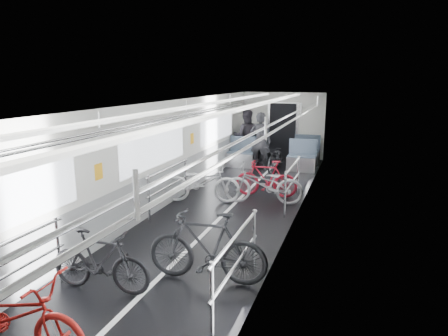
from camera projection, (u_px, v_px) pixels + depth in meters
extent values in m
cube|color=black|center=(220.00, 218.00, 8.44)|extent=(3.00, 14.00, 0.01)
cube|color=white|center=(219.00, 104.00, 7.91)|extent=(3.00, 14.00, 0.02)
cube|color=silver|center=(154.00, 158.00, 8.64)|extent=(0.02, 14.00, 2.40)
cube|color=silver|center=(293.00, 168.00, 7.70)|extent=(0.02, 14.00, 2.40)
cube|color=silver|center=(283.00, 125.00, 14.64)|extent=(3.00, 0.02, 2.40)
cube|color=white|center=(220.00, 218.00, 8.44)|extent=(0.08, 13.80, 0.01)
cube|color=gray|center=(157.00, 192.00, 8.80)|extent=(0.01, 13.90, 0.90)
cube|color=gray|center=(290.00, 205.00, 7.88)|extent=(0.01, 13.90, 0.90)
cube|color=white|center=(155.00, 149.00, 8.59)|extent=(0.01, 10.80, 0.75)
cube|color=white|center=(292.00, 158.00, 7.67)|extent=(0.01, 10.80, 0.75)
cube|color=white|center=(194.00, 106.00, 8.10)|extent=(0.14, 13.40, 0.05)
cube|color=white|center=(246.00, 107.00, 7.75)|extent=(0.14, 13.40, 0.05)
cube|color=black|center=(282.00, 131.00, 14.63)|extent=(0.95, 0.10, 2.00)
imported|color=#B41A16|center=(11.00, 315.00, 4.17)|extent=(1.85, 0.71, 0.96)
imported|color=black|center=(100.00, 261.00, 5.46)|extent=(1.51, 0.51, 0.90)
imported|color=silver|center=(202.00, 182.00, 9.47)|extent=(1.92, 1.04, 0.96)
imported|color=black|center=(207.00, 247.00, 5.72)|extent=(1.81, 0.64, 1.07)
imported|color=#A9A9AE|center=(263.00, 184.00, 9.31)|extent=(1.92, 0.97, 0.96)
imported|color=maroon|center=(266.00, 178.00, 9.89)|extent=(1.58, 0.56, 0.93)
imported|color=black|center=(276.00, 158.00, 12.72)|extent=(0.65, 1.59, 0.82)
imported|color=black|center=(260.00, 141.00, 12.76)|extent=(0.71, 0.49, 1.86)
imported|color=#2F2B33|center=(246.00, 136.00, 13.92)|extent=(1.06, 0.92, 1.84)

